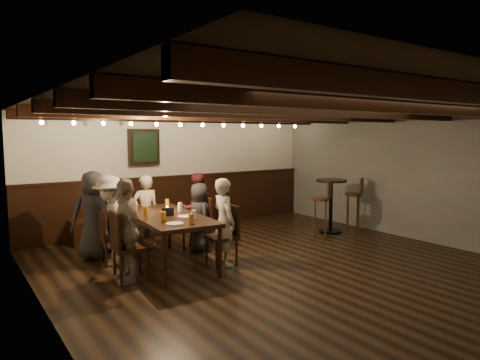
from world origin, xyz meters
TOP-DOWN VIEW (x-y plane):
  - room at (-0.29, 2.21)m, footprint 7.00×7.00m
  - dining_table at (-1.34, 1.22)m, footprint 1.09×2.13m
  - chair_left_near at (-2.02, 1.72)m, footprint 0.42×0.42m
  - chair_left_far at (-2.10, 0.83)m, footprint 0.47×0.47m
  - chair_right_near at (-0.59, 1.61)m, footprint 0.45×0.45m
  - chair_right_far at (-0.66, 0.71)m, footprint 0.45×0.45m
  - person_bench_left at (-2.17, 2.19)m, footprint 0.73×0.51m
  - person_bench_centre at (-1.26, 2.27)m, footprint 0.50×0.35m
  - person_bench_right at (-0.37, 2.05)m, footprint 0.67×0.54m
  - person_left_near at (-2.05, 1.73)m, footprint 0.58×0.93m
  - person_left_far at (-2.12, 0.83)m, footprint 0.41×0.85m
  - person_right_near at (-0.56, 1.61)m, footprint 0.42×0.60m
  - person_right_far at (-0.63, 0.71)m, footprint 0.36×0.51m
  - pint_a at (-1.57, 1.94)m, footprint 0.07×0.07m
  - pint_b at (-1.04, 1.85)m, footprint 0.07×0.07m
  - pint_c at (-1.63, 1.34)m, footprint 0.07×0.07m
  - pint_d at (-1.03, 1.40)m, footprint 0.07×0.07m
  - pint_e at (-1.60, 0.79)m, footprint 0.07×0.07m
  - pint_f at (-1.19, 0.66)m, footprint 0.07×0.07m
  - pint_g at (-1.35, 0.42)m, footprint 0.07×0.07m
  - plate_near at (-1.55, 0.53)m, footprint 0.24×0.24m
  - plate_far at (-1.19, 0.91)m, footprint 0.24×0.24m
  - condiment_caddy at (-1.35, 1.17)m, footprint 0.15×0.10m
  - candle at (-1.20, 1.51)m, footprint 0.05×0.05m
  - high_top_table at (2.35, 1.32)m, footprint 0.62×0.62m
  - bar_stool_left at (1.85, 1.12)m, footprint 0.40×0.41m
  - bar_stool_right at (2.85, 1.17)m, footprint 0.40×0.41m

SIDE VIEW (x-z plane):
  - chair_left_near at x=-2.02m, z-range -0.17..0.69m
  - chair_right_far at x=-0.66m, z-range -0.18..0.74m
  - chair_right_near at x=-0.59m, z-range -0.18..0.74m
  - chair_left_far at x=-2.10m, z-range -0.19..0.78m
  - bar_stool_left at x=1.85m, z-range -0.14..0.97m
  - bar_stool_right at x=2.85m, z-range -0.14..0.97m
  - person_right_near at x=-0.56m, z-range 0.00..1.18m
  - person_bench_centre at x=-1.26m, z-range 0.00..1.30m
  - person_bench_right at x=-0.37m, z-range 0.00..1.31m
  - person_right_far at x=-0.63m, z-range 0.00..1.34m
  - person_left_near at x=-2.05m, z-range 0.00..1.38m
  - person_left_far at x=-2.12m, z-range 0.00..1.41m
  - dining_table at x=-1.34m, z-range 0.32..1.10m
  - person_bench_left at x=-2.17m, z-range 0.00..1.43m
  - high_top_table at x=2.35m, z-range 0.17..1.26m
  - plate_near at x=-1.55m, z-range 0.77..0.79m
  - plate_far at x=-1.19m, z-range 0.77..0.79m
  - candle at x=-1.20m, z-range 0.77..0.82m
  - condiment_caddy at x=-1.35m, z-range 0.77..0.89m
  - pint_a at x=-1.57m, z-range 0.77..0.91m
  - pint_b at x=-1.04m, z-range 0.77..0.91m
  - pint_c at x=-1.63m, z-range 0.77..0.91m
  - pint_d at x=-1.03m, z-range 0.77..0.91m
  - pint_e at x=-1.60m, z-range 0.77..0.91m
  - pint_f at x=-1.19m, z-range 0.77..0.91m
  - pint_g at x=-1.35m, z-range 0.77..0.91m
  - room at x=-0.29m, z-range -2.43..4.57m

